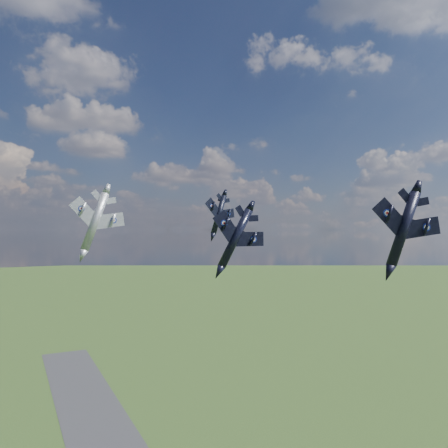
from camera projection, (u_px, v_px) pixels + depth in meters
name	position (u px, v px, depth m)	size (l,w,h in m)	color
jet_lead_navy	(235.00, 238.00, 70.63)	(10.13, 14.12, 2.92)	black
jet_right_navy	(403.00, 229.00, 59.08)	(10.35, 14.43, 2.99)	black
jet_high_navy	(219.00, 214.00, 107.62)	(9.86, 13.75, 2.85)	black
jet_left_silver	(95.00, 221.00, 84.23)	(11.55, 16.11, 3.33)	gray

